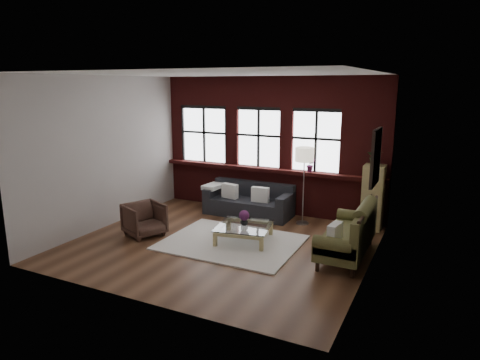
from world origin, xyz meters
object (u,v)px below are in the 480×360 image
at_px(drawer_chest, 373,197).
at_px(floor_lamp, 304,183).
at_px(dark_sofa, 248,200).
at_px(vintage_settee, 347,230).
at_px(coffee_table, 244,233).
at_px(armchair, 144,219).
at_px(vase, 244,221).

distance_m(drawer_chest, floor_lamp, 1.48).
distance_m(dark_sofa, floor_lamp, 1.45).
bearing_deg(vintage_settee, dark_sofa, 150.25).
distance_m(dark_sofa, vintage_settee, 3.01).
xyz_separation_m(vintage_settee, floor_lamp, (-1.27, 1.44, 0.42)).
bearing_deg(coffee_table, floor_lamp, 66.10).
bearing_deg(drawer_chest, vintage_settee, -94.91).
height_order(dark_sofa, vintage_settee, vintage_settee).
relative_size(vintage_settee, coffee_table, 1.85).
bearing_deg(vintage_settee, coffee_table, -176.69).
bearing_deg(dark_sofa, floor_lamp, -2.25).
distance_m(vintage_settee, coffee_table, 1.99).
relative_size(armchair, floor_lamp, 0.40).
height_order(coffee_table, drawer_chest, drawer_chest).
bearing_deg(dark_sofa, vase, -67.90).
bearing_deg(coffee_table, drawer_chest, 41.51).
relative_size(armchair, coffee_table, 0.72).
bearing_deg(vase, coffee_table, 0.00).
bearing_deg(drawer_chest, coffee_table, -138.49).
relative_size(vintage_settee, floor_lamp, 1.02).
bearing_deg(vase, floor_lamp, 66.10).
bearing_deg(coffee_table, vase, 0.00).
bearing_deg(armchair, drawer_chest, -35.48).
bearing_deg(coffee_table, dark_sofa, 112.10).
distance_m(dark_sofa, coffee_table, 1.75).
height_order(vintage_settee, vase, vintage_settee).
height_order(dark_sofa, armchair, dark_sofa).
bearing_deg(dark_sofa, vintage_settee, -29.75).
bearing_deg(dark_sofa, coffee_table, -67.90).
xyz_separation_m(dark_sofa, coffee_table, (0.65, -1.61, -0.21)).
height_order(dark_sofa, coffee_table, dark_sofa).
distance_m(coffee_table, drawer_chest, 2.87).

